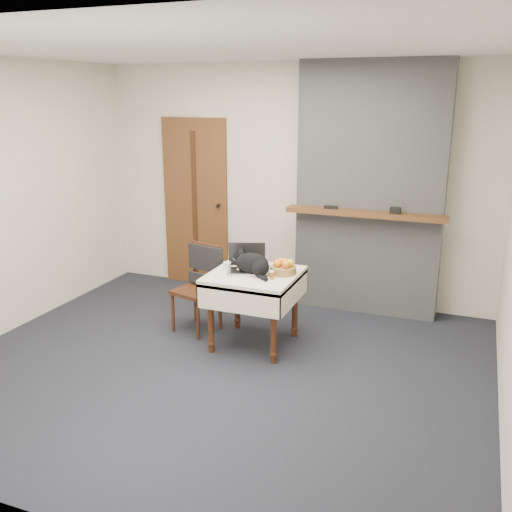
{
  "coord_description": "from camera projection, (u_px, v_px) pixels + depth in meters",
  "views": [
    {
      "loc": [
        1.94,
        -4.03,
        2.27
      ],
      "look_at": [
        0.16,
        0.49,
        0.88
      ],
      "focal_mm": 40.0,
      "sensor_mm": 36.0,
      "label": 1
    }
  ],
  "objects": [
    {
      "name": "ground",
      "position": [
        218.0,
        366.0,
        4.92
      ],
      "size": [
        4.5,
        4.5,
        0.0
      ],
      "primitive_type": "plane",
      "color": "black",
      "rests_on": "ground"
    },
    {
      "name": "room_shell",
      "position": [
        237.0,
        155.0,
        4.85
      ],
      "size": [
        4.52,
        4.01,
        2.61
      ],
      "color": "beige",
      "rests_on": "ground"
    },
    {
      "name": "door",
      "position": [
        196.0,
        203.0,
        6.83
      ],
      "size": [
        0.82,
        0.1,
        2.0
      ],
      "color": "brown",
      "rests_on": "ground"
    },
    {
      "name": "chimney",
      "position": [
        370.0,
        191.0,
        5.9
      ],
      "size": [
        1.62,
        0.48,
        2.6
      ],
      "color": "gray",
      "rests_on": "ground"
    },
    {
      "name": "side_table",
      "position": [
        254.0,
        285.0,
        5.2
      ],
      "size": [
        0.78,
        0.78,
        0.7
      ],
      "color": "#3A1F10",
      "rests_on": "ground"
    },
    {
      "name": "laptop",
      "position": [
        247.0,
        264.0,
        5.21
      ],
      "size": [
        0.42,
        0.39,
        0.25
      ],
      "rotation": [
        0.0,
        0.0,
        0.35
      ],
      "color": "#B7B7BC",
      "rests_on": "side_table"
    },
    {
      "name": "cat",
      "position": [
        253.0,
        264.0,
        5.1
      ],
      "size": [
        0.43,
        0.31,
        0.23
      ],
      "rotation": [
        0.0,
        0.0,
        -0.31
      ],
      "color": "black",
      "rests_on": "side_table"
    },
    {
      "name": "cream_jar",
      "position": [
        227.0,
        266.0,
        5.23
      ],
      "size": [
        0.07,
        0.07,
        0.08
      ],
      "primitive_type": "cylinder",
      "color": "silver",
      "rests_on": "side_table"
    },
    {
      "name": "pill_bottle",
      "position": [
        272.0,
        275.0,
        4.99
      ],
      "size": [
        0.04,
        0.04,
        0.08
      ],
      "color": "#B04B15",
      "rests_on": "side_table"
    },
    {
      "name": "fruit_basket",
      "position": [
        283.0,
        268.0,
        5.14
      ],
      "size": [
        0.24,
        0.24,
        0.13
      ],
      "color": "olive",
      "rests_on": "side_table"
    },
    {
      "name": "desk_clutter",
      "position": [
        277.0,
        274.0,
        5.14
      ],
      "size": [
        0.14,
        0.08,
        0.01
      ],
      "primitive_type": "cube",
      "rotation": [
        0.0,
        0.0,
        0.44
      ],
      "color": "black",
      "rests_on": "side_table"
    },
    {
      "name": "chair",
      "position": [
        202.0,
        275.0,
        5.59
      ],
      "size": [
        0.47,
        0.47,
        0.86
      ],
      "rotation": [
        0.0,
        0.0,
        -0.26
      ],
      "color": "#3A1F10",
      "rests_on": "ground"
    }
  ]
}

